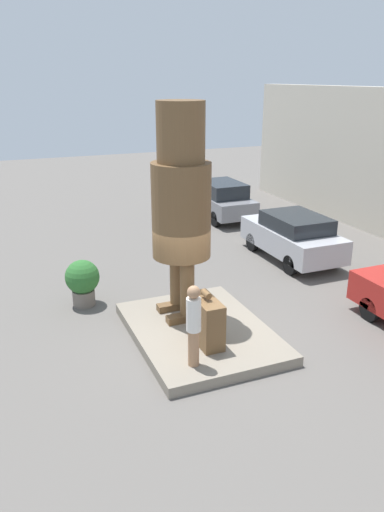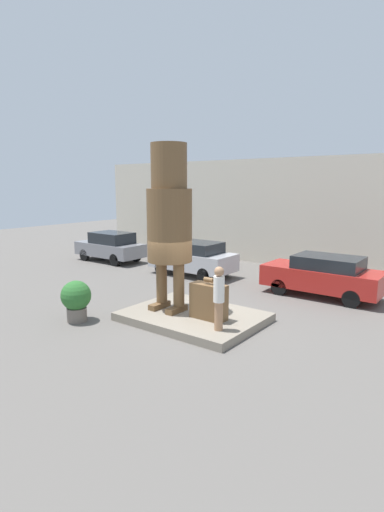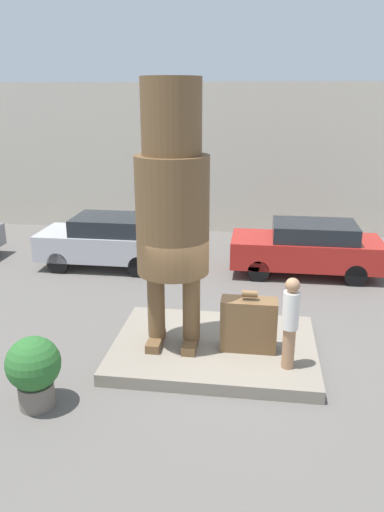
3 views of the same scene
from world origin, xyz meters
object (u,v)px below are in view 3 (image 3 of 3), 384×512
statue_figure (172,198)px  parked_car_red (307,247)px  parked_car_silver (107,240)px  giant_suitcase (249,324)px  tourist (290,320)px  planter_pot (34,369)px

statue_figure → parked_car_red: size_ratio=1.19×
parked_car_silver → giant_suitcase: bearing=130.9°
statue_figure → tourist: 3.11m
statue_figure → giant_suitcase: 2.90m
giant_suitcase → planter_pot: 4.10m
parked_car_silver → parked_car_red: (6.04, 0.12, -0.01)m
statue_figure → tourist: statue_figure is taller
giant_suitcase → parked_car_red: (1.55, 5.31, 0.04)m
tourist → parked_car_silver: tourist is taller
statue_figure → parked_car_silver: bearing=120.0°
tourist → parked_car_silver: (-5.25, 5.79, -0.38)m
parked_car_red → parked_car_silver: bearing=1.2°
tourist → parked_car_silver: 7.82m
giant_suitcase → tourist: (0.76, -0.61, 0.44)m
statue_figure → planter_pot: statue_figure is taller
tourist → planter_pot: tourist is taller
parked_car_red → planter_pot: 8.97m
statue_figure → planter_pot: (-2.03, -2.09, -2.55)m
parked_car_silver → statue_figure: bearing=120.0°
parked_car_red → planter_pot: (-5.09, -7.38, -0.11)m
giant_suitcase → planter_pot: bearing=-149.6°
tourist → planter_pot: size_ratio=1.38×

